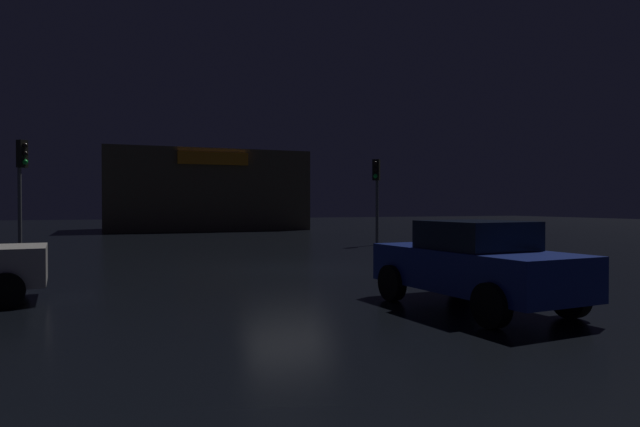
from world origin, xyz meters
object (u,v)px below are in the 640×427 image
object	(u,v)px
store_building	(203,191)
car_far	(474,264)
traffic_signal_main	(21,172)
traffic_signal_opposite	(376,183)

from	to	relation	value
store_building	car_far	xyz separation A→B (m)	(-0.99, -34.52, -2.11)
store_building	traffic_signal_main	xyz separation A→B (m)	(-10.07, -19.23, 0.18)
traffic_signal_main	car_far	xyz separation A→B (m)	(9.08, -15.29, -2.29)
store_building	car_far	size ratio (longest dim) A/B	3.40
store_building	car_far	world-z (taller)	store_building
traffic_signal_main	car_far	bearing A→B (deg)	-59.30
store_building	traffic_signal_opposite	world-z (taller)	store_building
traffic_signal_main	store_building	bearing A→B (deg)	62.36
store_building	car_far	distance (m)	34.60
traffic_signal_main	traffic_signal_opposite	xyz separation A→B (m)	(14.73, -0.47, -0.24)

